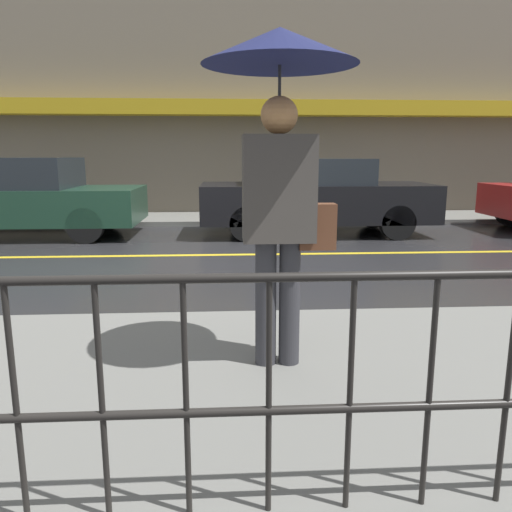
# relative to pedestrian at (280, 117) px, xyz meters

# --- Properties ---
(ground_plane) EXTENTS (80.00, 80.00, 0.00)m
(ground_plane) POSITION_rel_pedestrian_xyz_m (-0.66, 4.31, -1.74)
(ground_plane) COLOR #262628
(sidewalk_near) EXTENTS (28.00, 2.86, 0.10)m
(sidewalk_near) POSITION_rel_pedestrian_xyz_m (-0.66, -0.26, -1.69)
(sidewalk_near) COLOR slate
(sidewalk_near) RESTS_ON ground_plane
(sidewalk_far) EXTENTS (28.00, 1.88, 0.10)m
(sidewalk_far) POSITION_rel_pedestrian_xyz_m (-0.66, 8.38, -1.69)
(sidewalk_far) COLOR slate
(sidewalk_far) RESTS_ON ground_plane
(lane_marking) EXTENTS (25.20, 0.12, 0.01)m
(lane_marking) POSITION_rel_pedestrian_xyz_m (-0.66, 4.31, -1.74)
(lane_marking) COLOR gold
(lane_marking) RESTS_ON ground_plane
(building_storefront) EXTENTS (28.00, 0.85, 6.52)m
(building_storefront) POSITION_rel_pedestrian_xyz_m (-0.66, 9.45, 1.48)
(building_storefront) COLOR #706656
(building_storefront) RESTS_ON ground_plane
(railing_foreground) EXTENTS (12.00, 0.04, 0.98)m
(railing_foreground) POSITION_rel_pedestrian_xyz_m (-0.66, -1.45, -1.03)
(railing_foreground) COLOR black
(railing_foreground) RESTS_ON sidewalk_near
(pedestrian) EXTENTS (0.97, 0.97, 2.16)m
(pedestrian) POSITION_rel_pedestrian_xyz_m (0.00, 0.00, 0.00)
(pedestrian) COLOR #333338
(pedestrian) RESTS_ON sidewalk_near
(car_dark_green) EXTENTS (4.29, 1.82, 1.46)m
(car_dark_green) POSITION_rel_pedestrian_xyz_m (-4.16, 6.31, -1.00)
(car_dark_green) COLOR #193828
(car_dark_green) RESTS_ON ground_plane
(car_black) EXTENTS (4.37, 1.77, 1.44)m
(car_black) POSITION_rel_pedestrian_xyz_m (1.33, 6.31, -1.00)
(car_black) COLOR black
(car_black) RESTS_ON ground_plane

